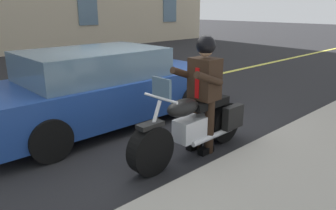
# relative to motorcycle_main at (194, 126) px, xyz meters

# --- Properties ---
(ground_plane) EXTENTS (80.00, 80.00, 0.00)m
(ground_plane) POSITION_rel_motorcycle_main_xyz_m (-0.18, -1.46, -0.45)
(ground_plane) COLOR black
(lane_center_stripe) EXTENTS (60.00, 0.16, 0.01)m
(lane_center_stripe) POSITION_rel_motorcycle_main_xyz_m (-0.18, -3.46, -0.45)
(lane_center_stripe) COLOR #E5DB4C
(lane_center_stripe) RESTS_ON ground_plane
(motorcycle_main) EXTENTS (2.21, 0.61, 1.26)m
(motorcycle_main) POSITION_rel_motorcycle_main_xyz_m (0.00, 0.00, 0.00)
(motorcycle_main) COLOR black
(motorcycle_main) RESTS_ON ground_plane
(rider_main) EXTENTS (0.62, 0.55, 1.74)m
(rider_main) POSITION_rel_motorcycle_main_xyz_m (-0.19, -0.01, 0.58)
(rider_main) COLOR black
(rider_main) RESTS_ON ground_plane
(car_dark) EXTENTS (4.60, 1.92, 1.40)m
(car_dark) POSITION_rel_motorcycle_main_xyz_m (0.26, -2.08, 0.24)
(car_dark) COLOR navy
(car_dark) RESTS_ON ground_plane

